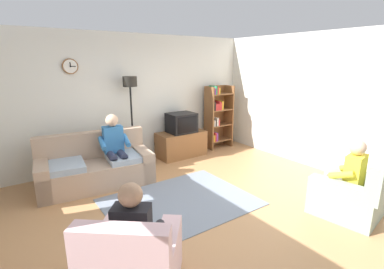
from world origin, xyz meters
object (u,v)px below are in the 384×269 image
Objects in this scene: couch at (96,168)px; tv_stand at (181,144)px; person_on_couch at (115,145)px; floor_lamp at (131,97)px; person_in_right_armchair at (347,173)px; armchair_near_bookshelf at (351,196)px; tv at (182,123)px; bookshelf at (217,116)px; person_in_left_armchair at (135,230)px; armchair_near_window at (134,265)px.

couch is 2.14m from tv_stand.
couch is at bearing 161.94° from person_on_couch.
floor_lamp reaches higher than person_in_right_armchair.
person_in_right_armchair reaches higher than couch.
person_in_right_armchair is (0.56, -3.48, 0.32)m from tv_stand.
couch is 2.00× the size of armchair_near_bookshelf.
floor_lamp is at bearing 173.78° from tv.
armchair_near_bookshelf is (1.70, -3.66, -1.16)m from floor_lamp.
bookshelf is at bearing 12.49° from person_on_couch.
tv_stand is 1.63m from floor_lamp.
armchair_near_bookshelf is at bearing -65.08° from floor_lamp.
person_in_left_armchair is (-2.48, -3.02, -0.19)m from tv.
couch is 1.61× the size of person_on_couch.
person_in_right_armchair is at bearing -51.56° from person_on_couch.
couch is 1.81× the size of tv_stand.
armchair_near_bookshelf is at bearing -52.22° from person_on_couch.
tv is 3.62m from armchair_near_bookshelf.
floor_lamp reaches higher than person_on_couch.
bookshelf reaches higher than tv.
floor_lamp reaches higher than armchair_near_window.
armchair_near_window is at bearing -129.09° from person_in_left_armchair.
person_in_left_armchair is (-0.72, -2.48, -0.09)m from person_on_couch.
person_in_right_armchair is at bearing -80.91° from tv_stand.
person_on_couch is (-1.76, -0.54, -0.09)m from tv.
armchair_near_window is (-2.53, -3.12, 0.00)m from tv_stand.
person_on_couch is 1.11× the size of person_in_left_armchair.
tv_stand is at bearing 90.00° from tv.
tv is at bearing -90.00° from tv_stand.
person_on_couch is at bearing 73.87° from person_in_left_armchair.
person_in_right_armchair is at bearing -6.64° from armchair_near_window.
armchair_near_bookshelf is 3.10m from person_in_left_armchair.
armchair_near_bookshelf is 0.89× the size of person_in_right_armchair.
couch is 1.78× the size of person_in_left_armchair.
tv_stand is at bearing 99.09° from armchair_near_bookshelf.
bookshelf is 3.60m from person_in_right_armchair.
person_on_couch is (0.77, 2.55, 0.41)m from armchair_near_window.
tv_stand is 1.11× the size of armchair_near_bookshelf.
bookshelf is 2.33m from floor_lamp.
bookshelf is at bearing 4.99° from tv.
person_on_couch reaches higher than tv_stand.
person_in_left_armchair reaches higher than armchair_near_window.
tv_stand is at bearing -176.26° from bookshelf.
bookshelf is at bearing 9.33° from couch.
armchair_near_window is 1.06× the size of person_in_right_armchair.
person_in_left_armchair is 1.00× the size of person_in_right_armchair.
tv_stand is 0.98× the size of person_in_right_armchair.
bookshelf is (1.12, 0.10, 0.03)m from tv.
bookshelf is at bearing 3.74° from tv_stand.
person_in_left_armchair is at bearing 170.36° from armchair_near_bookshelf.
armchair_near_window is at bearing -129.08° from tv_stand.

